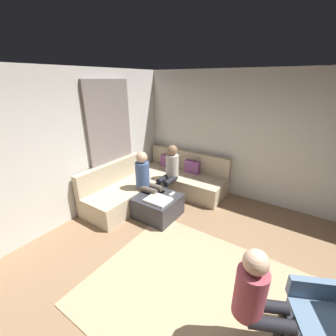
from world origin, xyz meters
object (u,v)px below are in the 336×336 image
object	(u,v)px
sectional_couch	(158,184)
person_on_couch_side	(146,179)
coffee_mug	(154,188)
person_on_armchair	(260,299)
person_on_couch_back	(170,170)
ottoman	(158,206)
armchair	(333,335)
game_remote	(172,194)

from	to	relation	value
sectional_couch	person_on_couch_side	distance (m)	0.70
coffee_mug	person_on_armchair	world-z (taller)	person_on_armchair
person_on_couch_back	person_on_couch_side	world-z (taller)	same
ottoman	coffee_mug	xyz separation A→B (m)	(-0.22, 0.18, 0.26)
sectional_couch	person_on_couch_side	world-z (taller)	person_on_couch_side
sectional_couch	person_on_couch_side	size ratio (longest dim) A/B	2.12
person_on_armchair	coffee_mug	bearing A→B (deg)	-148.14
person_on_armchair	ottoman	bearing A→B (deg)	-147.39
coffee_mug	armchair	xyz separation A→B (m)	(2.97, -1.20, -0.16)
game_remote	person_on_couch_back	size ratio (longest dim) A/B	0.12
person_on_couch_back	person_on_couch_side	distance (m)	0.64
coffee_mug	person_on_couch_back	world-z (taller)	person_on_couch_back
game_remote	armchair	distance (m)	2.86
person_on_couch_back	person_on_armchair	bearing A→B (deg)	138.63
game_remote	armchair	world-z (taller)	armchair
ottoman	game_remote	bearing A→B (deg)	50.71
coffee_mug	person_on_couch_back	bearing A→B (deg)	88.93
coffee_mug	person_on_armchair	size ratio (longest dim) A/B	0.08
armchair	person_on_couch_side	world-z (taller)	person_on_couch_side
ottoman	coffee_mug	size ratio (longest dim) A/B	8.00
game_remote	person_on_armchair	xyz separation A→B (m)	(1.95, -1.54, 0.21)
armchair	person_on_couch_back	xyz separation A→B (m)	(-2.96, 1.76, 0.35)
person_on_couch_back	person_on_armchair	size ratio (longest dim) A/B	1.02
game_remote	person_on_couch_back	xyz separation A→B (m)	(-0.39, 0.51, 0.23)
sectional_couch	person_on_couch_back	world-z (taller)	person_on_couch_back
sectional_couch	game_remote	world-z (taller)	sectional_couch
person_on_couch_side	game_remote	bearing A→B (deg)	101.42
person_on_armchair	person_on_couch_back	bearing A→B (deg)	-156.88
armchair	coffee_mug	bearing A→B (deg)	42.46
sectional_couch	person_on_armchair	bearing A→B (deg)	-37.28
ottoman	coffee_mug	distance (m)	0.38
coffee_mug	person_on_couch_side	xyz separation A→B (m)	(-0.14, -0.07, 0.19)
coffee_mug	game_remote	distance (m)	0.40
coffee_mug	person_on_armchair	xyz separation A→B (m)	(2.35, -1.50, 0.17)
ottoman	person_on_couch_side	bearing A→B (deg)	162.55
person_on_couch_side	ottoman	bearing A→B (deg)	72.55
ottoman	coffee_mug	world-z (taller)	coffee_mug
person_on_couch_side	person_on_armchair	xyz separation A→B (m)	(2.48, -1.43, -0.01)
ottoman	armchair	bearing A→B (deg)	-20.38
ottoman	person_on_armchair	world-z (taller)	person_on_armchair
person_on_couch_side	armchair	bearing A→B (deg)	69.95
coffee_mug	person_on_couch_side	distance (m)	0.24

